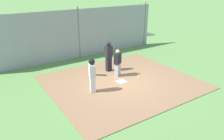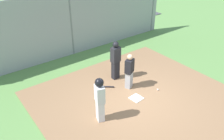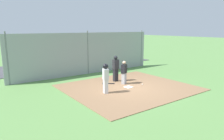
{
  "view_description": "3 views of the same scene",
  "coord_description": "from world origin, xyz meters",
  "px_view_note": "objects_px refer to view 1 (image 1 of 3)",
  "views": [
    {
      "loc": [
        6.05,
        8.32,
        4.85
      ],
      "look_at": [
        0.32,
        -0.41,
        0.62
      ],
      "focal_mm": 35.33,
      "sensor_mm": 36.0,
      "label": 1
    },
    {
      "loc": [
        5.04,
        5.15,
        5.47
      ],
      "look_at": [
        0.15,
        -1.34,
        0.71
      ],
      "focal_mm": 37.33,
      "sensor_mm": 36.0,
      "label": 2
    },
    {
      "loc": [
        7.95,
        9.28,
        3.56
      ],
      "look_at": [
        0.4,
        -1.14,
        0.95
      ],
      "focal_mm": 33.48,
      "sensor_mm": 36.0,
      "label": 3
    }
  ],
  "objects_px": {
    "parked_car_green": "(50,35)",
    "parked_car_white": "(24,40)",
    "catcher": "(118,63)",
    "baseball": "(139,77)",
    "umpire": "(109,56)",
    "baseball_bat": "(99,75)",
    "home_plate": "(122,82)",
    "runner": "(92,73)"
  },
  "relations": [
    {
      "from": "baseball",
      "to": "parked_car_green",
      "type": "relative_size",
      "value": 0.02
    },
    {
      "from": "umpire",
      "to": "parked_car_white",
      "type": "bearing_deg",
      "value": -163.49
    },
    {
      "from": "umpire",
      "to": "home_plate",
      "type": "bearing_deg",
      "value": -12.58
    },
    {
      "from": "catcher",
      "to": "parked_car_white",
      "type": "distance_m",
      "value": 9.13
    },
    {
      "from": "catcher",
      "to": "baseball",
      "type": "relative_size",
      "value": 20.14
    },
    {
      "from": "catcher",
      "to": "baseball_bat",
      "type": "height_order",
      "value": "catcher"
    },
    {
      "from": "baseball",
      "to": "parked_car_green",
      "type": "height_order",
      "value": "parked_car_green"
    },
    {
      "from": "umpire",
      "to": "parked_car_green",
      "type": "bearing_deg",
      "value": -179.48
    },
    {
      "from": "umpire",
      "to": "parked_car_green",
      "type": "distance_m",
      "value": 8.39
    },
    {
      "from": "catcher",
      "to": "parked_car_white",
      "type": "bearing_deg",
      "value": 173.03
    },
    {
      "from": "runner",
      "to": "baseball_bat",
      "type": "bearing_deg",
      "value": 67.68
    },
    {
      "from": "umpire",
      "to": "catcher",
      "type": "bearing_deg",
      "value": -3.24
    },
    {
      "from": "catcher",
      "to": "baseball_bat",
      "type": "xyz_separation_m",
      "value": [
        0.81,
        -0.58,
        -0.73
      ]
    },
    {
      "from": "home_plate",
      "to": "catcher",
      "type": "xyz_separation_m",
      "value": [
        -0.26,
        -0.76,
        0.75
      ]
    },
    {
      "from": "runner",
      "to": "parked_car_green",
      "type": "xyz_separation_m",
      "value": [
        -1.41,
        -10.13,
        -0.35
      ]
    },
    {
      "from": "baseball_bat",
      "to": "baseball",
      "type": "distance_m",
      "value": 2.16
    },
    {
      "from": "home_plate",
      "to": "baseball",
      "type": "height_order",
      "value": "baseball"
    },
    {
      "from": "baseball",
      "to": "parked_car_white",
      "type": "xyz_separation_m",
      "value": [
        3.64,
        -9.56,
        0.55
      ]
    },
    {
      "from": "parked_car_green",
      "to": "parked_car_white",
      "type": "relative_size",
      "value": 1.0
    },
    {
      "from": "umpire",
      "to": "baseball",
      "type": "bearing_deg",
      "value": 20.34
    },
    {
      "from": "home_plate",
      "to": "parked_car_green",
      "type": "relative_size",
      "value": 0.1
    },
    {
      "from": "runner",
      "to": "parked_car_green",
      "type": "distance_m",
      "value": 10.24
    },
    {
      "from": "runner",
      "to": "baseball_bat",
      "type": "height_order",
      "value": "runner"
    },
    {
      "from": "home_plate",
      "to": "parked_car_white",
      "type": "xyz_separation_m",
      "value": [
        2.6,
        -9.43,
        0.57
      ]
    },
    {
      "from": "baseball_bat",
      "to": "parked_car_white",
      "type": "xyz_separation_m",
      "value": [
        2.05,
        -8.09,
        0.55
      ]
    },
    {
      "from": "runner",
      "to": "catcher",
      "type": "bearing_deg",
      "value": 40.99
    },
    {
      "from": "baseball_bat",
      "to": "parked_car_green",
      "type": "xyz_separation_m",
      "value": [
        -0.2,
        -8.66,
        0.55
      ]
    },
    {
      "from": "umpire",
      "to": "baseball",
      "type": "xyz_separation_m",
      "value": [
        -0.79,
        1.77,
        -0.87
      ]
    },
    {
      "from": "home_plate",
      "to": "baseball_bat",
      "type": "height_order",
      "value": "baseball_bat"
    },
    {
      "from": "umpire",
      "to": "baseball_bat",
      "type": "bearing_deg",
      "value": -73.27
    },
    {
      "from": "runner",
      "to": "umpire",
      "type": "bearing_deg",
      "value": 58.43
    },
    {
      "from": "runner",
      "to": "baseball_bat",
      "type": "relative_size",
      "value": 2.05
    },
    {
      "from": "umpire",
      "to": "baseball_bat",
      "type": "xyz_separation_m",
      "value": [
        0.8,
        0.3,
        -0.87
      ]
    },
    {
      "from": "baseball",
      "to": "umpire",
      "type": "bearing_deg",
      "value": -66.03
    },
    {
      "from": "home_plate",
      "to": "parked_car_green",
      "type": "xyz_separation_m",
      "value": [
        0.35,
        -9.99,
        0.57
      ]
    },
    {
      "from": "home_plate",
      "to": "catcher",
      "type": "bearing_deg",
      "value": -109.21
    },
    {
      "from": "baseball",
      "to": "parked_car_white",
      "type": "height_order",
      "value": "parked_car_white"
    },
    {
      "from": "catcher",
      "to": "baseball",
      "type": "bearing_deg",
      "value": 16.05
    },
    {
      "from": "catcher",
      "to": "baseball_bat",
      "type": "bearing_deg",
      "value": -150.88
    },
    {
      "from": "runner",
      "to": "parked_car_white",
      "type": "relative_size",
      "value": 0.37
    },
    {
      "from": "umpire",
      "to": "parked_car_white",
      "type": "distance_m",
      "value": 8.3
    },
    {
      "from": "baseball_bat",
      "to": "umpire",
      "type": "bearing_deg",
      "value": -120.24
    }
  ]
}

